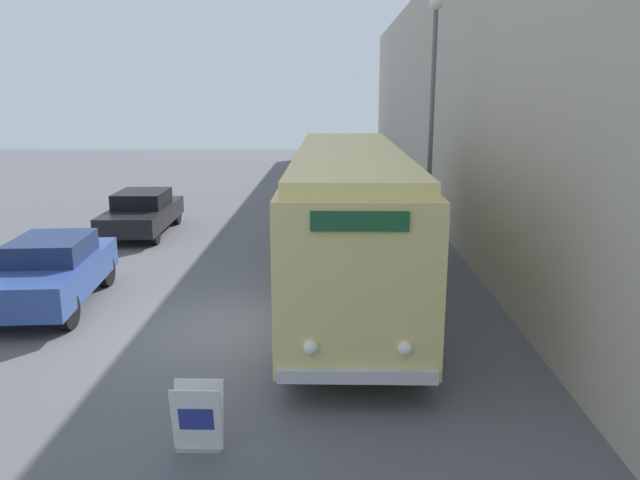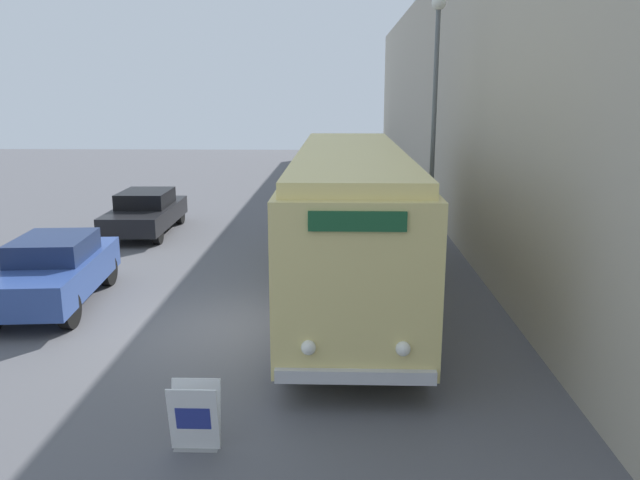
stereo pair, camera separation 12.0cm
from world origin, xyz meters
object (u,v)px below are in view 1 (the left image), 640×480
(sign_board, at_px, (198,418))
(parked_car_near, at_px, (52,271))
(parked_car_mid, at_px, (142,212))
(streetlamp, at_px, (432,98))
(vintage_bus, at_px, (349,214))

(sign_board, relative_size, parked_car_near, 0.21)
(parked_car_near, distance_m, parked_car_mid, 7.26)
(sign_board, distance_m, streetlamp, 11.02)
(parked_car_mid, bearing_deg, parked_car_near, -89.91)
(parked_car_near, bearing_deg, vintage_bus, 4.74)
(parked_car_near, bearing_deg, sign_board, -57.34)
(sign_board, height_order, parked_car_near, parked_car_near)
(parked_car_mid, bearing_deg, sign_board, -71.98)
(streetlamp, distance_m, parked_car_mid, 10.28)
(vintage_bus, xyz_separation_m, parked_car_mid, (-6.68, 6.12, -1.15))
(sign_board, height_order, streetlamp, streetlamp)
(vintage_bus, distance_m, parked_car_mid, 9.13)
(vintage_bus, height_order, parked_car_near, vintage_bus)
(sign_board, bearing_deg, streetlamp, 65.07)
(vintage_bus, distance_m, streetlamp, 4.26)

